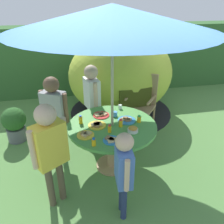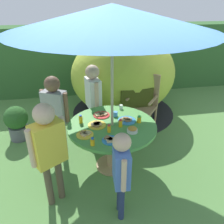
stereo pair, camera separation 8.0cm
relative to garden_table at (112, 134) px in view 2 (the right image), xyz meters
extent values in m
cube|color=#548442|center=(0.00, 0.00, -0.59)|extent=(10.00, 10.00, 0.02)
cube|color=#33602D|center=(0.00, 3.18, 0.25)|extent=(9.00, 0.70, 1.66)
cylinder|color=tan|center=(0.00, 0.00, -0.56)|extent=(0.48, 0.48, 0.03)
cylinder|color=tan|center=(0.00, 0.00, -0.24)|extent=(0.15, 0.15, 0.68)
cylinder|color=#519E47|center=(0.00, 0.00, 0.12)|extent=(1.23, 1.23, 0.04)
cylinder|color=#B7AD8C|center=(0.00, 0.00, 0.54)|extent=(0.04, 0.04, 2.24)
cone|color=#3F72B2|center=(0.00, 0.00, 1.52)|extent=(2.39, 2.39, 0.28)
cylinder|color=tan|center=(0.41, 0.86, -0.35)|extent=(0.04, 0.04, 0.45)
cylinder|color=tan|center=(0.74, 0.60, -0.35)|extent=(0.04, 0.04, 0.45)
cylinder|color=tan|center=(0.68, 1.19, -0.35)|extent=(0.04, 0.04, 0.45)
cylinder|color=tan|center=(1.00, 0.94, -0.35)|extent=(0.04, 0.04, 0.45)
cube|color=tan|center=(0.71, 0.90, -0.11)|extent=(0.65, 0.65, 0.04)
cube|color=tan|center=(0.84, 1.06, 0.20)|extent=(0.38, 0.31, 0.59)
cube|color=tan|center=(0.55, 1.02, 0.11)|extent=(0.32, 0.39, 0.03)
cube|color=tan|center=(0.87, 0.77, 0.11)|extent=(0.32, 0.39, 0.03)
ellipsoid|color=#B2C63F|center=(0.55, 1.76, 0.26)|extent=(2.29, 1.89, 1.68)
cylinder|color=black|center=(0.55, 1.76, -0.57)|extent=(2.37, 2.37, 0.01)
cube|color=#3E4516|center=(0.62, 0.92, -0.11)|extent=(0.61, 0.08, 0.76)
cylinder|color=#595960|center=(-1.52, 1.02, -0.45)|extent=(0.32, 0.32, 0.25)
sphere|color=#285623|center=(-1.52, 1.02, -0.16)|extent=(0.41, 0.41, 0.41)
cylinder|color=brown|center=(-0.19, 0.91, -0.27)|extent=(0.08, 0.08, 0.60)
cylinder|color=brown|center=(-0.16, 0.76, -0.27)|extent=(0.08, 0.08, 0.60)
cube|color=white|center=(-0.17, 0.84, 0.28)|extent=(0.26, 0.38, 0.51)
cylinder|color=#D8B293|center=(-0.21, 1.03, 0.31)|extent=(0.06, 0.06, 0.46)
cylinder|color=#D8B293|center=(-0.13, 0.65, 0.31)|extent=(0.06, 0.06, 0.46)
sphere|color=#D8B293|center=(-0.17, 0.84, 0.65)|extent=(0.23, 0.23, 0.23)
cylinder|color=navy|center=(-0.84, 0.47, -0.28)|extent=(0.08, 0.08, 0.59)
cylinder|color=navy|center=(-0.71, 0.40, -0.28)|extent=(0.08, 0.08, 0.59)
cube|color=#99999E|center=(-0.78, 0.43, 0.27)|extent=(0.39, 0.33, 0.50)
cylinder|color=brown|center=(-0.94, 0.53, 0.29)|extent=(0.06, 0.06, 0.45)
cylinder|color=brown|center=(-0.61, 0.34, 0.29)|extent=(0.06, 0.06, 0.45)
sphere|color=brown|center=(-0.78, 0.43, 0.63)|extent=(0.22, 0.22, 0.22)
cylinder|color=brown|center=(-0.86, -0.56, -0.27)|extent=(0.08, 0.08, 0.61)
cylinder|color=brown|center=(-0.74, -0.48, -0.27)|extent=(0.08, 0.08, 0.61)
cube|color=yellow|center=(-0.80, -0.52, 0.29)|extent=(0.40, 0.35, 0.51)
cylinder|color=#D8B293|center=(-0.97, -0.62, 0.31)|extent=(0.07, 0.07, 0.46)
cylinder|color=#D8B293|center=(-0.64, -0.41, 0.31)|extent=(0.07, 0.07, 0.46)
sphere|color=#D8B293|center=(-0.80, -0.52, 0.66)|extent=(0.23, 0.23, 0.23)
cylinder|color=navy|center=(-0.06, -0.92, -0.32)|extent=(0.07, 0.07, 0.50)
cylinder|color=navy|center=(-0.05, -0.79, -0.32)|extent=(0.07, 0.07, 0.50)
cube|color=#4C72C6|center=(-0.05, -0.85, 0.14)|extent=(0.18, 0.30, 0.43)
cylinder|color=#D8B293|center=(-0.06, -1.02, 0.16)|extent=(0.05, 0.05, 0.38)
cylinder|color=#D8B293|center=(-0.04, -0.69, 0.16)|extent=(0.05, 0.05, 0.38)
sphere|color=#D8B293|center=(-0.05, -0.85, 0.45)|extent=(0.19, 0.19, 0.19)
cylinder|color=white|center=(0.23, -0.23, 0.16)|extent=(0.14, 0.14, 0.04)
ellipsoid|color=gold|center=(0.23, -0.23, 0.20)|extent=(0.12, 0.12, 0.04)
cylinder|color=#338CD8|center=(-0.09, -0.37, 0.15)|extent=(0.21, 0.21, 0.01)
cube|color=tan|center=(-0.07, -0.38, 0.17)|extent=(0.09, 0.09, 0.02)
cube|color=#9E7547|center=(-0.11, -0.34, 0.17)|extent=(0.11, 0.11, 0.02)
cube|color=tan|center=(-0.10, -0.40, 0.17)|extent=(0.09, 0.09, 0.02)
cylinder|color=red|center=(-0.11, 0.30, 0.15)|extent=(0.25, 0.25, 0.01)
cube|color=tan|center=(-0.06, 0.29, 0.17)|extent=(0.10, 0.10, 0.02)
cube|color=#9E7547|center=(-0.11, 0.33, 0.17)|extent=(0.09, 0.09, 0.02)
cube|color=tan|center=(-0.16, 0.29, 0.17)|extent=(0.11, 0.11, 0.02)
cube|color=#9E7547|center=(-0.11, 0.27, 0.17)|extent=(0.08, 0.08, 0.02)
cylinder|color=#338CD8|center=(0.23, 0.07, 0.15)|extent=(0.26, 0.26, 0.01)
cube|color=tan|center=(0.26, 0.07, 0.17)|extent=(0.09, 0.09, 0.02)
cube|color=#9E7547|center=(0.22, 0.10, 0.17)|extent=(0.09, 0.09, 0.02)
cube|color=tan|center=(0.17, 0.08, 0.17)|extent=(0.09, 0.09, 0.02)
cube|color=#9E7547|center=(0.23, 0.05, 0.17)|extent=(0.07, 0.07, 0.02)
cylinder|color=yellow|center=(-0.21, 0.02, 0.15)|extent=(0.25, 0.25, 0.01)
cube|color=tan|center=(-0.19, 0.02, 0.17)|extent=(0.10, 0.10, 0.02)
cube|color=#9E7547|center=(-0.21, 0.04, 0.17)|extent=(0.12, 0.12, 0.02)
cube|color=tan|center=(-0.25, 0.01, 0.17)|extent=(0.09, 0.09, 0.02)
cube|color=#9E7547|center=(-0.22, -0.02, 0.17)|extent=(0.09, 0.09, 0.02)
cylinder|color=yellow|center=(-0.39, -0.19, 0.15)|extent=(0.22, 0.22, 0.01)
cube|color=tan|center=(-0.36, -0.19, 0.17)|extent=(0.11, 0.11, 0.02)
cube|color=#9E7547|center=(-0.41, -0.17, 0.17)|extent=(0.09, 0.09, 0.02)
cube|color=tan|center=(-0.39, -0.22, 0.17)|extent=(0.10, 0.10, 0.02)
cylinder|color=yellow|center=(0.38, 0.00, 0.19)|extent=(0.06, 0.06, 0.09)
cylinder|color=green|center=(0.38, 0.00, 0.24)|extent=(0.04, 0.04, 0.02)
cylinder|color=yellow|center=(0.10, -0.07, 0.19)|extent=(0.05, 0.05, 0.09)
cylinder|color=red|center=(0.10, -0.07, 0.25)|extent=(0.04, 0.04, 0.02)
cylinder|color=yellow|center=(-0.07, -0.17, 0.19)|extent=(0.05, 0.05, 0.09)
cylinder|color=red|center=(-0.07, -0.17, 0.24)|extent=(0.03, 0.03, 0.02)
cylinder|color=yellow|center=(-0.31, -0.43, 0.19)|extent=(0.05, 0.05, 0.09)
cylinder|color=blue|center=(-0.31, -0.43, 0.24)|extent=(0.04, 0.04, 0.02)
cylinder|color=yellow|center=(-0.42, 0.13, 0.20)|extent=(0.05, 0.05, 0.10)
cylinder|color=blue|center=(-0.42, 0.13, 0.26)|extent=(0.04, 0.04, 0.02)
cylinder|color=white|center=(0.22, 0.46, 0.18)|extent=(0.06, 0.06, 0.07)
cylinder|color=#4C99D8|center=(0.09, 0.24, 0.18)|extent=(0.07, 0.07, 0.07)
camera|label=1|loc=(-0.54, -2.64, 1.74)|focal=36.41mm
camera|label=2|loc=(-0.46, -2.66, 1.74)|focal=36.41mm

